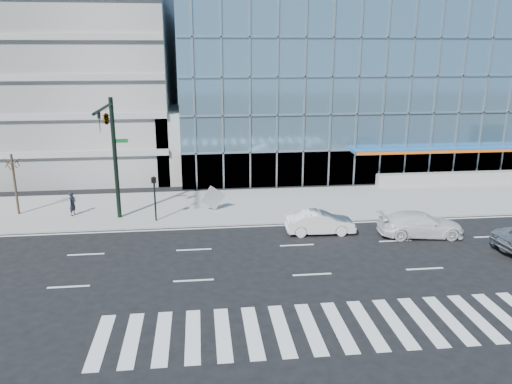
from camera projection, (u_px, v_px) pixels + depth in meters
The scene contains 12 objects.
ground at pixel (297, 245), 29.20m from camera, with size 160.00×160.00×0.00m, color black.
sidewalk at pixel (276, 204), 36.82m from camera, with size 120.00×8.00×0.15m, color gray.
theatre_building at pixel (380, 84), 53.54m from camera, with size 42.00×26.00×15.00m, color #6691AB.
parking_garage at pixel (49, 61), 49.10m from camera, with size 24.00×24.00×20.00m, color gray.
ramp_block at pixel (194, 143), 44.92m from camera, with size 6.00×8.00×6.00m, color gray.
traffic_signal at pixel (109, 132), 30.66m from camera, with size 1.14×5.74×8.00m.
ped_signal_post at pixel (154, 192), 32.40m from camera, with size 0.30×0.33×3.00m.
street_tree_near at pixel (12, 162), 33.34m from camera, with size 1.10×1.10×4.23m.
white_suv at pixel (420, 224), 30.47m from camera, with size 2.09×5.14×1.49m, color silver.
white_sedan at pixel (320, 223), 30.92m from camera, with size 1.49×4.28×1.41m, color silver.
pedestrian at pixel (73, 204), 33.83m from camera, with size 0.60×0.40×1.65m, color black.
tilted_panel at pixel (213, 198), 34.85m from camera, with size 1.30×0.06×1.30m, color #9D9D9D.
Camera 1 is at (-5.51, -26.78, 10.97)m, focal length 35.00 mm.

